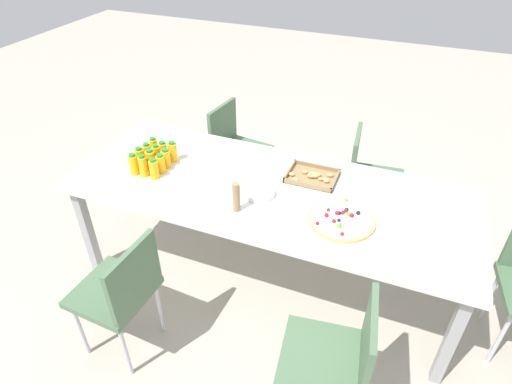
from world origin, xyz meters
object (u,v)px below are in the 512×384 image
at_px(juice_bottle_2, 154,169).
at_px(juice_bottle_9, 154,148).
at_px(snack_tray, 312,176).
at_px(juice_bottle_5, 161,164).
at_px(juice_bottle_11, 173,152).
at_px(fruit_pizza, 341,219).
at_px(chair_near_right, 338,356).
at_px(juice_bottle_10, 163,151).
at_px(cardboard_tube, 236,197).
at_px(juice_bottle_0, 134,165).
at_px(juice_bottle_7, 157,155).
at_px(chair_far_left, 235,145).
at_px(napkin_stack, 363,186).
at_px(juice_bottle_4, 151,160).
at_px(chair_near_left, 121,289).
at_px(juice_bottle_8, 166,158).
at_px(juice_bottle_3, 140,158).
at_px(juice_bottle_1, 143,166).
at_px(plate_stack, 259,193).
at_px(juice_bottle_6, 147,153).
at_px(party_table, 269,195).
at_px(chair_far_right, 368,174).

distance_m(juice_bottle_2, juice_bottle_9, 0.27).
bearing_deg(snack_tray, juice_bottle_5, -162.46).
relative_size(juice_bottle_11, fruit_pizza, 0.38).
distance_m(juice_bottle_5, snack_tray, 0.98).
xyz_separation_m(chair_near_right, juice_bottle_5, (-1.36, 0.72, 0.32)).
xyz_separation_m(juice_bottle_2, juice_bottle_10, (-0.07, 0.22, -0.00)).
distance_m(fruit_pizza, cardboard_tube, 0.60).
bearing_deg(juice_bottle_10, juice_bottle_0, -107.86).
bearing_deg(juice_bottle_7, chair_far_left, 78.18).
xyz_separation_m(juice_bottle_11, cardboard_tube, (0.62, -0.34, 0.03)).
bearing_deg(napkin_stack, juice_bottle_7, -169.47).
xyz_separation_m(juice_bottle_4, juice_bottle_5, (0.07, 0.00, -0.01)).
bearing_deg(chair_near_left, juice_bottle_8, 15.41).
relative_size(juice_bottle_2, napkin_stack, 0.93).
relative_size(chair_near_right, snack_tray, 2.65).
bearing_deg(juice_bottle_3, snack_tray, 15.25).
bearing_deg(juice_bottle_10, juice_bottle_1, -91.45).
bearing_deg(juice_bottle_10, plate_stack, -10.87).
bearing_deg(chair_near_right, juice_bottle_2, 57.20).
height_order(juice_bottle_1, juice_bottle_6, juice_bottle_1).
xyz_separation_m(juice_bottle_7, juice_bottle_9, (-0.07, 0.08, -0.00)).
height_order(party_table, plate_stack, plate_stack).
relative_size(juice_bottle_2, plate_stack, 0.74).
xyz_separation_m(juice_bottle_3, napkin_stack, (1.41, 0.32, -0.06)).
xyz_separation_m(juice_bottle_1, juice_bottle_4, (0.01, 0.08, -0.00)).
bearing_deg(juice_bottle_11, juice_bottle_3, -135.10).
distance_m(party_table, juice_bottle_2, 0.74).
distance_m(juice_bottle_1, juice_bottle_5, 0.11).
relative_size(chair_far_left, juice_bottle_0, 5.61).
xyz_separation_m(chair_near_left, juice_bottle_4, (-0.25, 0.76, 0.33)).
bearing_deg(chair_near_left, fruit_pizza, -52.45).
xyz_separation_m(snack_tray, napkin_stack, (0.32, 0.02, -0.01)).
height_order(juice_bottle_4, snack_tray, juice_bottle_4).
distance_m(party_table, juice_bottle_7, 0.79).
distance_m(chair_near_left, juice_bottle_10, 0.99).
bearing_deg(juice_bottle_4, juice_bottle_5, 0.48).
height_order(juice_bottle_6, snack_tray, juice_bottle_6).
distance_m(juice_bottle_3, napkin_stack, 1.45).
relative_size(napkin_stack, cardboard_tube, 0.80).
relative_size(juice_bottle_5, juice_bottle_11, 0.91).
bearing_deg(fruit_pizza, cardboard_tube, -167.60).
bearing_deg(napkin_stack, juice_bottle_6, -170.34).
distance_m(juice_bottle_3, juice_bottle_8, 0.17).
relative_size(chair_far_right, juice_bottle_0, 5.61).
bearing_deg(chair_far_right, juice_bottle_10, -65.84).
xyz_separation_m(juice_bottle_8, juice_bottle_10, (-0.07, 0.08, -0.00)).
height_order(chair_near_left, snack_tray, chair_near_left).
xyz_separation_m(chair_far_left, juice_bottle_10, (-0.18, -0.77, 0.32)).
distance_m(juice_bottle_2, juice_bottle_3, 0.17).
relative_size(chair_near_right, fruit_pizza, 2.20).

